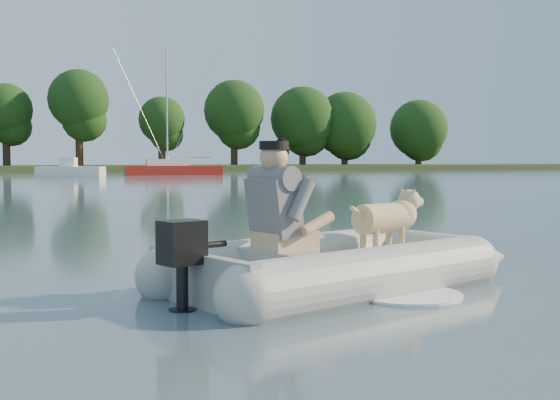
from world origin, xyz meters
name	(u,v)px	position (x,y,z in m)	size (l,w,h in m)	color
water	(385,295)	(0.00, 0.00, 0.00)	(160.00, 160.00, 0.00)	slate
shore_bank	(35,169)	(0.00, 62.00, 0.25)	(160.00, 12.00, 0.70)	#47512D
treeline	(101,115)	(5.75, 61.07, 5.30)	(84.66, 7.35, 9.27)	#332316
dinghy	(339,220)	(-0.17, 0.59, 0.64)	(5.15, 3.96, 1.48)	#A8A9A4
man	(276,203)	(-0.90, 0.41, 0.84)	(0.78, 0.67, 1.16)	slate
dog	(383,224)	(0.47, 0.86, 0.56)	(1.00, 0.36, 0.67)	tan
outboard_motor	(182,270)	(-1.87, 0.04, 0.33)	(0.45, 0.31, 0.85)	black
motorboat	(71,164)	(1.39, 43.90, 0.87)	(4.52, 1.74, 1.91)	white
sailboat	(172,169)	(8.99, 46.42, 0.43)	(7.28, 2.74, 9.79)	#9E1B12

